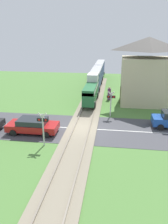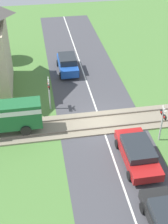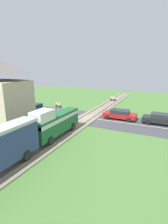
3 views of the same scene
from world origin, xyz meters
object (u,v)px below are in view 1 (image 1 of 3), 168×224
object	(u,v)px
crossing_signal_west_approach	(43,125)
station_building	(146,73)
pedestrian_by_station	(109,94)
car_near_crossing	(33,125)
crossing_signal_east_approach	(111,100)
train	(97,76)

from	to	relation	value
crossing_signal_west_approach	station_building	bearing A→B (deg)	53.45
crossing_signal_west_approach	pedestrian_by_station	world-z (taller)	crossing_signal_west_approach
car_near_crossing	crossing_signal_east_approach	world-z (taller)	crossing_signal_east_approach
station_building	car_near_crossing	bearing A→B (deg)	-136.87
crossing_signal_west_approach	crossing_signal_east_approach	bearing A→B (deg)	54.76
car_near_crossing	station_building	world-z (taller)	station_building
station_building	pedestrian_by_station	world-z (taller)	station_building
crossing_signal_west_approach	station_building	size ratio (longest dim) A/B	0.35
car_near_crossing	station_building	bearing A→B (deg)	43.13
station_building	pedestrian_by_station	distance (m)	5.50
pedestrian_by_station	crossing_signal_west_approach	bearing A→B (deg)	-109.38
train	pedestrian_by_station	world-z (taller)	train
pedestrian_by_station	train	bearing A→B (deg)	109.26
car_near_crossing	crossing_signal_west_approach	bearing A→B (deg)	-51.65
train	car_near_crossing	distance (m)	18.28
crossing_signal_west_approach	crossing_signal_east_approach	distance (m)	8.81
crossing_signal_west_approach	pedestrian_by_station	distance (m)	14.39
train	station_building	world-z (taller)	station_building
car_near_crossing	pedestrian_by_station	size ratio (longest dim) A/B	2.57
station_building	pedestrian_by_station	xyz separation A→B (m)	(-4.35, 1.25, -3.13)
car_near_crossing	crossing_signal_east_approach	xyz separation A→B (m)	(6.79, 5.04, 1.08)
pedestrian_by_station	car_near_crossing	bearing A→B (deg)	-119.60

